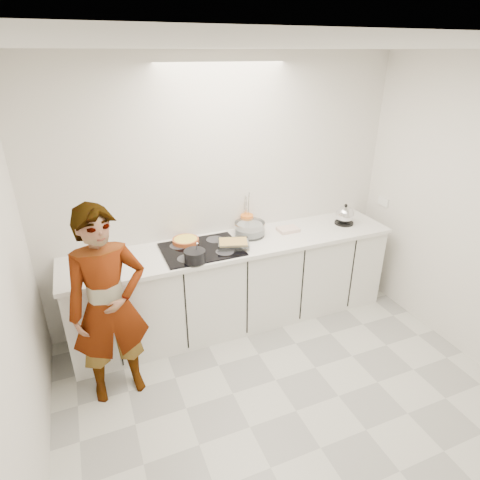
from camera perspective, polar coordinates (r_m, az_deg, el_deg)
name	(u,v)px	position (r m, az deg, el deg)	size (l,w,h in m)	color
floor	(296,411)	(3.48, 7.98, -22.93)	(3.60, 3.20, 0.00)	beige
ceiling	(326,47)	(2.34, 12.16, 25.24)	(3.60, 3.20, 0.00)	white
wall_back	(224,194)	(3.99, -2.35, 6.50)	(3.60, 0.00, 2.60)	silver
base_cabinets	(236,285)	(4.09, -0.58, -6.43)	(3.20, 0.58, 0.87)	white
countertop	(236,245)	(3.87, -0.61, -0.68)	(3.24, 0.64, 0.04)	white
hob	(202,249)	(3.74, -5.49, -1.32)	(0.72, 0.54, 0.01)	black
tart_dish	(186,240)	(3.86, -7.74, -0.06)	(0.31, 0.31, 0.04)	#B45025
saucepan	(195,256)	(3.49, -6.45, -2.28)	(0.20, 0.20, 0.18)	black
baking_dish	(233,244)	(3.74, -0.97, -0.51)	(0.34, 0.29, 0.06)	silver
mixing_bowl	(250,229)	(3.99, 1.40, 1.53)	(0.40, 0.40, 0.14)	silver
tea_towel	(288,229)	(4.14, 6.84, 1.49)	(0.21, 0.15, 0.03)	white
kettle	(345,215)	(4.40, 14.68, 3.39)	(0.21, 0.21, 0.23)	black
utensil_crock	(247,222)	(4.12, 0.97, 2.54)	(0.13, 0.13, 0.16)	orange
cook	(109,307)	(3.24, -18.17, -9.03)	(0.60, 0.39, 1.64)	white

